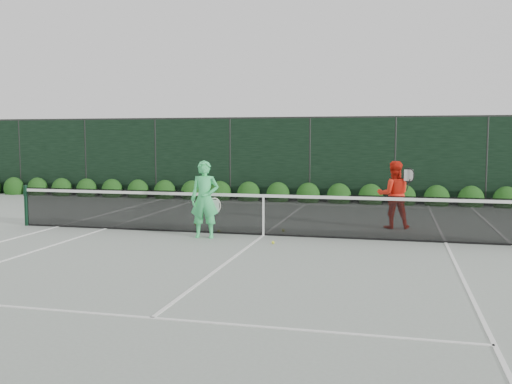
# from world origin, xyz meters

# --- Properties ---
(ground) EXTENTS (80.00, 80.00, 0.00)m
(ground) POSITION_xyz_m (0.00, 0.00, 0.00)
(ground) COLOR gray
(ground) RESTS_ON ground
(tennis_net) EXTENTS (12.90, 0.10, 1.07)m
(tennis_net) POSITION_xyz_m (-0.02, 0.00, 0.53)
(tennis_net) COLOR black
(tennis_net) RESTS_ON ground
(player_woman) EXTENTS (0.70, 0.51, 1.78)m
(player_woman) POSITION_xyz_m (-1.25, -0.60, 0.89)
(player_woman) COLOR #40DB74
(player_woman) RESTS_ON ground
(player_man) EXTENTS (0.96, 0.78, 1.72)m
(player_man) POSITION_xyz_m (2.98, 1.83, 0.86)
(player_man) COLOR red
(player_man) RESTS_ON ground
(court_lines) EXTENTS (11.03, 23.83, 0.01)m
(court_lines) POSITION_xyz_m (0.00, 0.00, 0.01)
(court_lines) COLOR white
(court_lines) RESTS_ON ground
(windscreen_fence) EXTENTS (32.00, 21.07, 3.06)m
(windscreen_fence) POSITION_xyz_m (0.00, -2.71, 1.51)
(windscreen_fence) COLOR black
(windscreen_fence) RESTS_ON ground
(hedge_row) EXTENTS (31.66, 0.65, 0.94)m
(hedge_row) POSITION_xyz_m (-0.00, 7.15, 0.23)
(hedge_row) COLOR #123D10
(hedge_row) RESTS_ON ground
(tennis_balls) EXTENTS (2.60, 2.14, 0.07)m
(tennis_balls) POSITION_xyz_m (-0.61, 0.20, 0.03)
(tennis_balls) COLOR yellow
(tennis_balls) RESTS_ON ground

